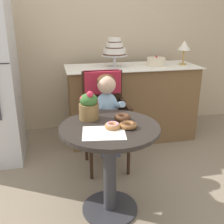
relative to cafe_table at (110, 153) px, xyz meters
name	(u,v)px	position (x,y,z in m)	size (l,w,h in m)	color
ground_plane	(110,209)	(0.00, 0.00, -0.51)	(8.00, 8.00, 0.00)	gray
back_wall	(79,25)	(0.00, 1.85, 0.84)	(4.80, 0.10, 2.70)	#C1AD8E
cafe_table	(110,153)	(0.00, 0.00, 0.00)	(0.72, 0.72, 0.72)	#282321
wicker_chair	(104,104)	(0.10, 0.74, 0.13)	(0.42, 0.45, 0.95)	#332114
seated_child	(107,106)	(0.10, 0.58, 0.17)	(0.27, 0.32, 0.73)	#8CADCC
paper_napkin	(104,133)	(-0.06, -0.11, 0.21)	(0.29, 0.24, 0.00)	white
donut_front	(128,125)	(0.12, -0.06, 0.23)	(0.12, 0.12, 0.04)	#936033
donut_mid	(113,126)	(0.01, -0.05, 0.23)	(0.11, 0.11, 0.04)	#AD7542
donut_side	(123,117)	(0.12, 0.09, 0.24)	(0.12, 0.12, 0.04)	#4C2D19
flower_vase	(89,106)	(-0.12, 0.17, 0.32)	(0.15, 0.15, 0.23)	brown
display_counter	(131,102)	(0.55, 1.30, -0.05)	(1.56, 0.62, 0.90)	brown
tiered_cake_stand	(114,50)	(0.33, 1.30, 0.59)	(0.30, 0.30, 0.33)	silver
round_layer_cake	(156,62)	(0.83, 1.27, 0.44)	(0.22, 0.22, 0.12)	beige
table_lamp	(184,46)	(1.17, 1.27, 0.61)	(0.15, 0.15, 0.28)	#B28C47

